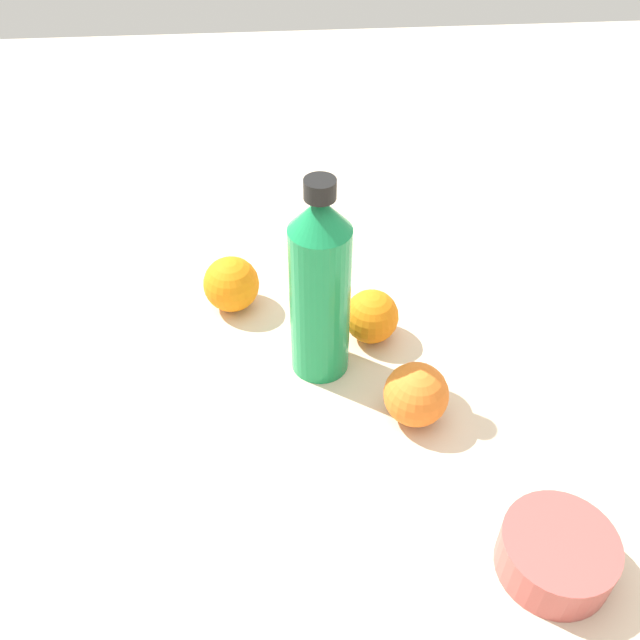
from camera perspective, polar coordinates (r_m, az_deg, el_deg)
ground_plane at (r=0.98m, az=2.15°, el=-1.45°), size 2.40×2.40×0.00m
water_bottle at (r=0.85m, az=0.00°, el=2.71°), size 0.08×0.08×0.29m
orange_0 at (r=0.96m, az=4.27°, el=0.36°), size 0.08×0.08×0.08m
orange_1 at (r=1.01m, az=-7.35°, el=2.97°), size 0.08×0.08×0.08m
orange_2 at (r=0.86m, az=7.96°, el=-6.13°), size 0.08×0.08×0.08m
ceramic_bowl at (r=0.78m, az=18.99°, el=-17.84°), size 0.12×0.12×0.05m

